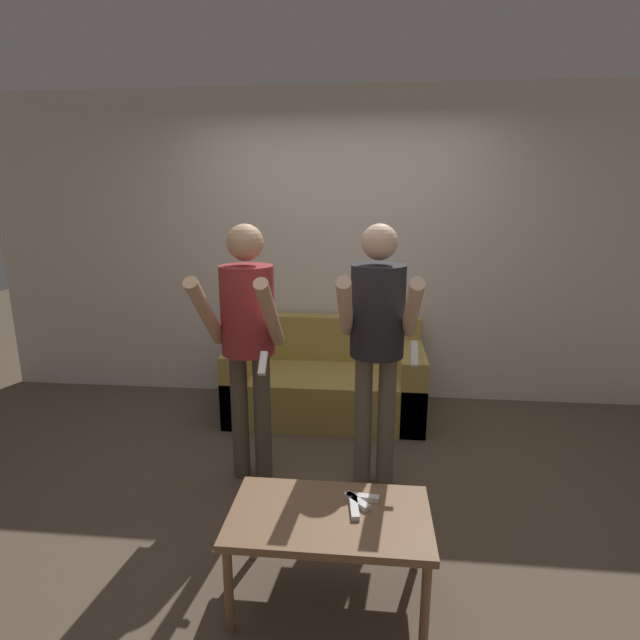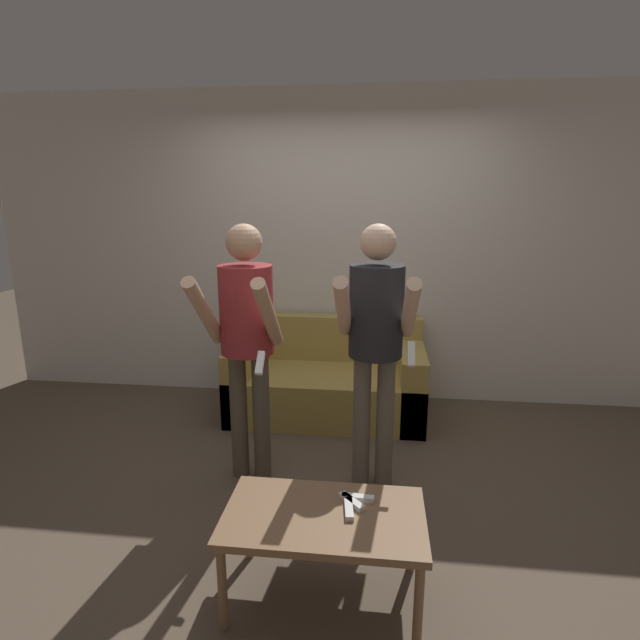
% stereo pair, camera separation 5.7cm
% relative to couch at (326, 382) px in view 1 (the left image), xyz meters
% --- Properties ---
extents(ground_plane, '(14.00, 14.00, 0.00)m').
position_rel_couch_xyz_m(ground_plane, '(0.10, -1.15, -0.27)').
color(ground_plane, brown).
extents(wall_back, '(6.40, 0.06, 2.70)m').
position_rel_couch_xyz_m(wall_back, '(0.10, 0.44, 1.08)').
color(wall_back, silver).
rests_on(wall_back, ground_plane).
extents(couch, '(1.60, 0.83, 0.78)m').
position_rel_couch_xyz_m(couch, '(0.00, 0.00, 0.00)').
color(couch, '#AD9347').
rests_on(couch, ground_plane).
extents(person_standing_left, '(0.45, 0.67, 1.65)m').
position_rel_couch_xyz_m(person_standing_left, '(-0.40, -1.08, 0.76)').
color(person_standing_left, brown).
rests_on(person_standing_left, ground_plane).
extents(person_standing_right, '(0.45, 0.67, 1.65)m').
position_rel_couch_xyz_m(person_standing_right, '(0.40, -1.08, 0.76)').
color(person_standing_right, '#6B6051').
rests_on(person_standing_right, ground_plane).
extents(coffee_table, '(0.89, 0.52, 0.44)m').
position_rel_couch_xyz_m(coffee_table, '(0.19, -2.05, 0.12)').
color(coffee_table, '#846042').
rests_on(coffee_table, ground_plane).
extents(remote_near, '(0.05, 0.15, 0.02)m').
position_rel_couch_xyz_m(remote_near, '(0.30, -2.02, 0.18)').
color(remote_near, white).
rests_on(remote_near, coffee_table).
extents(remote_mid, '(0.13, 0.13, 0.02)m').
position_rel_couch_xyz_m(remote_mid, '(0.31, -1.96, 0.18)').
color(remote_mid, white).
rests_on(remote_mid, coffee_table).
extents(remote_far, '(0.15, 0.05, 0.02)m').
position_rel_couch_xyz_m(remote_far, '(0.34, -1.93, 0.18)').
color(remote_far, white).
rests_on(remote_far, coffee_table).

